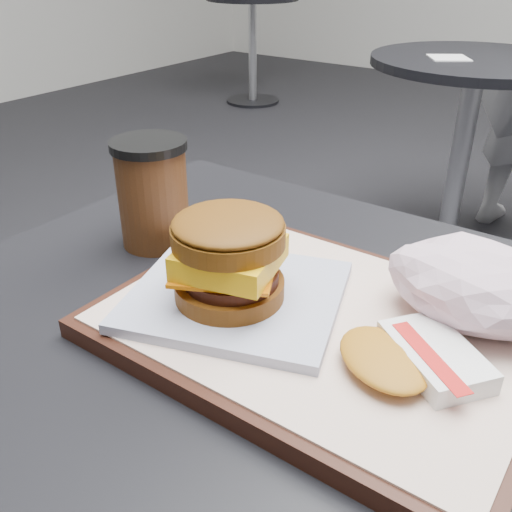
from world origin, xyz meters
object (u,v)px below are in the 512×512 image
object	(u,v)px
hash_brown	(412,357)
serving_tray	(321,326)
coffee_cup	(153,193)
breakfast_sandwich	(231,267)
customer_table	(307,474)
neighbor_table	(467,117)
crumpled_wrapper	(477,285)

from	to	relation	value
hash_brown	serving_tray	bearing A→B (deg)	167.94
coffee_cup	breakfast_sandwich	bearing A→B (deg)	-23.70
customer_table	serving_tray	size ratio (longest dim) A/B	2.11
breakfast_sandwich	coffee_cup	size ratio (longest dim) A/B	1.88
serving_tray	neighbor_table	size ratio (longest dim) A/B	0.51
serving_tray	neighbor_table	xyz separation A→B (m)	(-0.35, 1.65, -0.23)
crumpled_wrapper	coffee_cup	size ratio (longest dim) A/B	1.22
customer_table	neighbor_table	xyz separation A→B (m)	(-0.35, 1.65, -0.03)
hash_brown	crumpled_wrapper	xyz separation A→B (m)	(0.02, 0.10, 0.02)
breakfast_sandwich	coffee_cup	bearing A→B (deg)	156.30
serving_tray	breakfast_sandwich	size ratio (longest dim) A/B	1.62
coffee_cup	neighbor_table	xyz separation A→B (m)	(-0.10, 1.60, -0.28)
coffee_cup	serving_tray	bearing A→B (deg)	-10.35
neighbor_table	customer_table	bearing A→B (deg)	-78.02
serving_tray	coffee_cup	world-z (taller)	coffee_cup
crumpled_wrapper	coffee_cup	distance (m)	0.36
crumpled_wrapper	neighbor_table	bearing A→B (deg)	106.36
serving_tray	neighbor_table	world-z (taller)	serving_tray
customer_table	hash_brown	size ratio (longest dim) A/B	5.90
crumpled_wrapper	customer_table	bearing A→B (deg)	-144.35
customer_table	hash_brown	world-z (taller)	hash_brown
customer_table	neighbor_table	distance (m)	1.69
customer_table	serving_tray	bearing A→B (deg)	27.51
serving_tray	coffee_cup	xyz separation A→B (m)	(-0.25, 0.05, 0.05)
serving_tray	hash_brown	xyz separation A→B (m)	(0.09, -0.02, 0.02)
hash_brown	neighbor_table	distance (m)	1.74
crumpled_wrapper	serving_tray	bearing A→B (deg)	-144.10
customer_table	serving_tray	distance (m)	0.20
serving_tray	crumpled_wrapper	world-z (taller)	crumpled_wrapper
breakfast_sandwich	hash_brown	world-z (taller)	breakfast_sandwich
serving_tray	crumpled_wrapper	bearing A→B (deg)	35.90
customer_table	crumpled_wrapper	distance (m)	0.28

